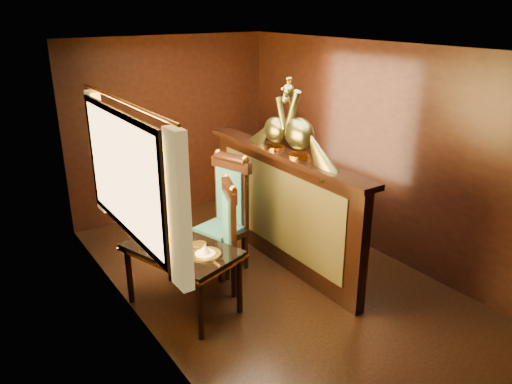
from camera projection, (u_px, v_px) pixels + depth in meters
ground at (274, 281)px, 5.54m from camera, size 5.00×5.00×0.00m
room_shell at (268, 144)px, 4.95m from camera, size 3.04×5.04×2.52m
partition at (282, 207)px, 5.69m from camera, size 0.26×2.70×1.36m
dining_table at (181, 254)px, 4.86m from camera, size 1.01×1.29×0.87m
chair_left at (223, 234)px, 5.17m from camera, size 0.57×0.59×1.24m
chair_right at (227, 209)px, 5.63m from camera, size 0.61×0.63×1.36m
peacock_left at (300, 120)px, 5.11m from camera, size 0.26×0.69×0.82m
peacock_right at (276, 119)px, 5.46m from camera, size 0.22×0.58×0.69m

